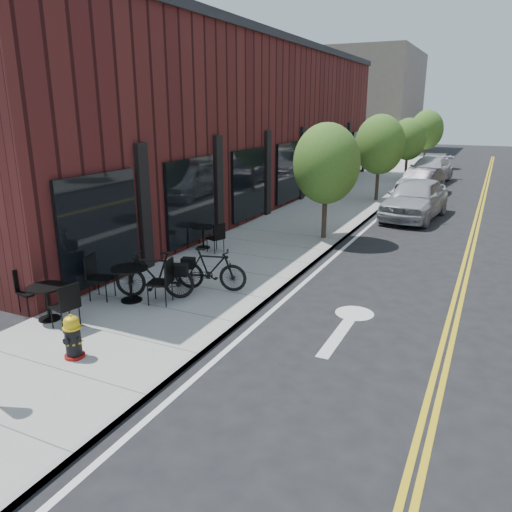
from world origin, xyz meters
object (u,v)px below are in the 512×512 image
Objects in this scene: bistro_set_b at (130,279)px; parked_car_c at (429,170)px; fire_hydrant at (73,337)px; bicycle_left at (154,275)px; parked_car_b at (421,182)px; bistro_set_c at (203,234)px; parked_car_a at (415,198)px; bicycle_right at (211,269)px; bistro_set_a at (47,298)px.

parked_car_c is at bearing 66.91° from bistro_set_b.
fire_hydrant is 0.44× the size of bicycle_left.
bicycle_left is at bearing 95.88° from fire_hydrant.
fire_hydrant is 0.41× the size of bistro_set_b.
bistro_set_c is at bearing -100.93° from parked_car_b.
parked_car_c is (-0.80, 10.81, -0.07)m from parked_car_a.
bicycle_right is 0.96× the size of bistro_set_a.
parked_car_c is at bearing 99.65° from parked_car_b.
parked_car_c is (3.16, 22.98, 0.07)m from bicycle_left.
parked_car_c is at bearing 81.13° from fire_hydrant.
parked_car_b reaches higher than bistro_set_a.
bicycle_left reaches higher than bistro_set_c.
fire_hydrant is 0.48× the size of bistro_set_c.
bistro_set_a is at bearing -94.32° from parked_car_c.
bistro_set_a is 0.92× the size of bistro_set_b.
bicycle_right is at bearing 66.98° from bistro_set_a.
bistro_set_c is at bearing 19.93° from bicycle_right.
fire_hydrant is at bearing -17.68° from bistro_set_a.
bicycle_left is 4.35m from bistro_set_c.
bicycle_left reaches higher than fire_hydrant.
bicycle_left is at bearing -51.57° from bistro_set_c.
bicycle_right is 0.42× the size of parked_car_b.
fire_hydrant is 21.32m from parked_car_b.
parked_car_b reaches higher than bicycle_left.
parked_car_a reaches higher than fire_hydrant.
bicycle_left is 1.09× the size of bistro_set_c.
parked_car_a is at bearing 82.63° from bistro_set_a.
fire_hydrant is 4.02m from bicycle_right.
parked_car_a reaches higher than bistro_set_b.
parked_car_c reaches higher than bicycle_left.
parked_car_a is 6.00m from parked_car_b.
bistro_set_b is 23.65m from parked_car_c.
bistro_set_b is at bearing 104.99° from fire_hydrant.
bicycle_left is 1.03× the size of bistro_set_a.
bistro_set_b is at bearing -62.56° from bicycle_left.
bicycle_left is at bearing -93.20° from parked_car_b.
bicycle_left is 1.07× the size of bicycle_right.
bicycle_right is at bearing 33.11° from bistro_set_b.
bistro_set_a is 0.44× the size of parked_car_b.
parked_car_a is at bearing -76.96° from parked_car_b.
bistro_set_b is (0.87, 1.58, 0.04)m from bistro_set_a.
bicycle_left is 18.44m from parked_car_b.
parked_car_c is (4.40, 24.97, 0.15)m from bistro_set_a.
bistro_set_b reaches higher than fire_hydrant.
bistro_set_a is at bearing -104.18° from parked_car_a.
parked_car_b is at bearing 101.74° from parked_car_a.
parked_car_c is at bearing 98.68° from bistro_set_c.
bistro_set_c is (0.00, 6.15, -0.02)m from bistro_set_a.
bistro_set_b is at bearing -94.09° from parked_car_b.
bistro_set_b is 13.30m from parked_car_a.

